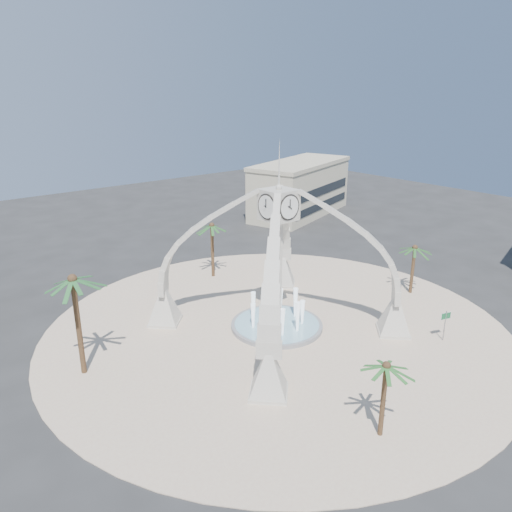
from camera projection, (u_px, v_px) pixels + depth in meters
ground at (277, 328)px, 43.75m from camera, size 140.00×140.00×0.00m
plaza at (277, 327)px, 43.74m from camera, size 40.00×40.00×0.06m
clock_tower at (278, 258)px, 41.63m from camera, size 17.94×17.94×16.30m
fountain at (277, 325)px, 43.65m from camera, size 8.00×8.00×3.62m
building_ne at (300, 188)px, 80.81m from camera, size 21.87×14.17×8.60m
palm_east at (415, 248)px, 49.47m from camera, size 4.18×4.18×5.54m
palm_west at (73, 281)px, 34.51m from camera, size 4.73×4.73×8.27m
palm_north at (212, 226)px, 53.57m from camera, size 4.21×4.21×6.58m
palm_south at (386, 367)px, 28.80m from camera, size 4.04×4.04×5.44m
street_sign at (445, 320)px, 40.88m from camera, size 0.96×0.33×2.72m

